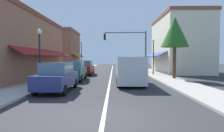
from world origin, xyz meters
TOP-DOWN VIEW (x-y plane):
  - ground_plane at (0.00, 18.00)m, footprint 80.00×80.00m
  - sidewalk_left at (-5.50, 18.00)m, footprint 2.60×56.00m
  - sidewalk_right at (5.50, 18.00)m, footprint 2.60×56.00m
  - lane_center_stripe at (0.00, 18.00)m, footprint 0.14×52.00m
  - storefront_left_block at (-8.87, 12.00)m, footprint 5.47×14.20m
  - storefront_right_block at (9.63, 20.00)m, footprint 6.98×10.20m
  - storefront_far_left at (-9.65, 28.00)m, footprint 7.01×8.20m
  - parked_car_nearest_left at (-3.11, 5.00)m, footprint 1.82×4.12m
  - parked_car_second_left at (-3.24, 10.41)m, footprint 1.86×4.14m
  - parked_car_third_left at (-3.12, 15.99)m, footprint 1.79×4.10m
  - van_in_lane at (1.55, 8.04)m, footprint 2.03×5.19m
  - traffic_signal_mast_arm at (2.73, 19.37)m, footprint 5.98×0.50m
  - street_lamp_left_near at (-5.16, 7.38)m, footprint 0.36×0.36m
  - street_lamp_right_mid at (5.03, 15.57)m, footprint 0.36×0.36m
  - street_lamp_left_far at (-5.15, 24.43)m, footprint 0.36×0.36m
  - tree_right_near at (6.14, 11.38)m, footprint 2.60×2.60m

SIDE VIEW (x-z plane):
  - ground_plane at x=0.00m, z-range 0.00..0.00m
  - lane_center_stripe at x=0.00m, z-range 0.00..0.01m
  - sidewalk_left at x=-5.50m, z-range 0.00..0.12m
  - sidewalk_right at x=5.50m, z-range 0.00..0.12m
  - parked_car_nearest_left at x=-3.11m, z-range -0.01..1.76m
  - parked_car_second_left at x=-3.24m, z-range -0.01..1.76m
  - parked_car_third_left at x=-3.12m, z-range -0.01..1.76m
  - van_in_lane at x=1.55m, z-range 0.09..2.21m
  - street_lamp_left_near at x=-5.16m, z-range 0.78..4.96m
  - street_lamp_right_mid at x=5.03m, z-range 0.79..5.06m
  - storefront_left_block at x=-8.87m, z-range 0.00..6.34m
  - street_lamp_left_far at x=-5.15m, z-range 0.85..5.83m
  - storefront_far_left at x=-9.65m, z-range 0.00..7.17m
  - storefront_right_block at x=9.63m, z-range 0.00..7.99m
  - traffic_signal_mast_arm at x=2.73m, z-range 1.12..6.98m
  - tree_right_near at x=6.14m, z-range 1.51..7.49m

